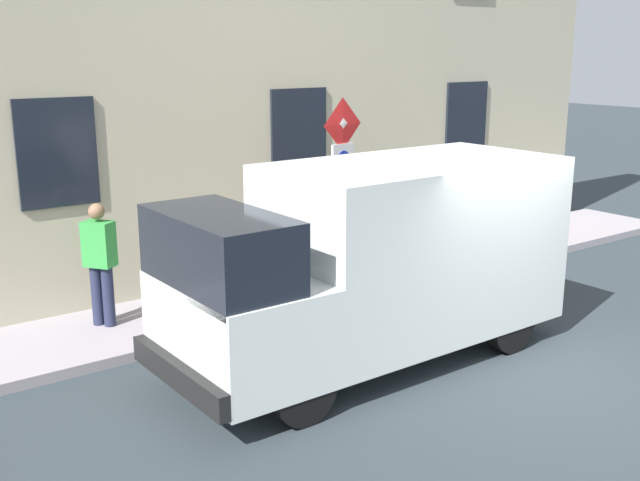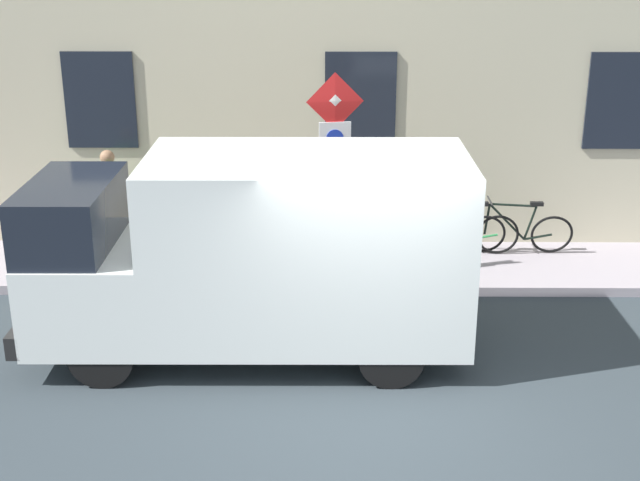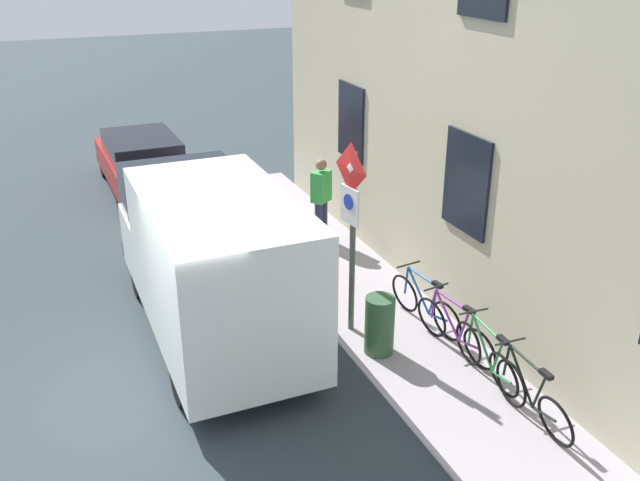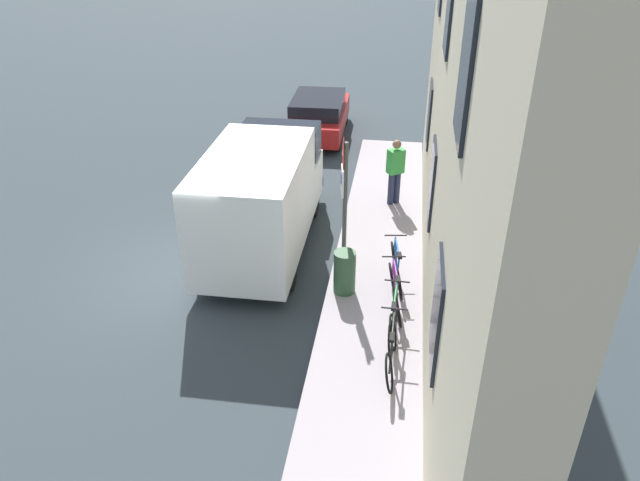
{
  "view_description": "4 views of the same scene",
  "coord_description": "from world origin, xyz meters",
  "px_view_note": "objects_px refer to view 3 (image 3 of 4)",
  "views": [
    {
      "loc": [
        -5.53,
        7.33,
        3.88
      ],
      "look_at": [
        2.57,
        1.34,
        1.32
      ],
      "focal_mm": 42.75,
      "sensor_mm": 36.0,
      "label": 1
    },
    {
      "loc": [
        -8.45,
        0.51,
        5.03
      ],
      "look_at": [
        2.5,
        0.6,
        1.06
      ],
      "focal_mm": 48.96,
      "sensor_mm": 36.0,
      "label": 2
    },
    {
      "loc": [
        -0.78,
        -8.18,
        5.8
      ],
      "look_at": [
        3.05,
        1.01,
        1.46
      ],
      "focal_mm": 38.98,
      "sensor_mm": 36.0,
      "label": 3
    },
    {
      "loc": [
        4.41,
        -10.37,
        7.11
      ],
      "look_at": [
        2.88,
        0.07,
        1.03
      ],
      "focal_mm": 33.82,
      "sensor_mm": 36.0,
      "label": 4
    }
  ],
  "objects_px": {
    "bicycle_purple": "(455,330)",
    "pedestrian": "(321,197)",
    "bicycle_green": "(489,359)",
    "litter_bin": "(380,325)",
    "bicycle_black": "(528,394)",
    "delivery_van": "(211,257)",
    "parked_hatchback": "(142,160)",
    "sign_post_stacked": "(351,213)",
    "bicycle_blue": "(425,304)"
  },
  "relations": [
    {
      "from": "bicycle_blue",
      "to": "bicycle_purple",
      "type": "bearing_deg",
      "value": 171.66
    },
    {
      "from": "delivery_van",
      "to": "parked_hatchback",
      "type": "height_order",
      "value": "delivery_van"
    },
    {
      "from": "parked_hatchback",
      "to": "pedestrian",
      "type": "relative_size",
      "value": 2.35
    },
    {
      "from": "delivery_van",
      "to": "bicycle_purple",
      "type": "xyz_separation_m",
      "value": [
        3.07,
        -2.12,
        -0.82
      ]
    },
    {
      "from": "bicycle_green",
      "to": "bicycle_purple",
      "type": "relative_size",
      "value": 1.0
    },
    {
      "from": "litter_bin",
      "to": "delivery_van",
      "type": "bearing_deg",
      "value": 140.48
    },
    {
      "from": "pedestrian",
      "to": "sign_post_stacked",
      "type": "bearing_deg",
      "value": -50.42
    },
    {
      "from": "delivery_van",
      "to": "litter_bin",
      "type": "distance_m",
      "value": 2.76
    },
    {
      "from": "sign_post_stacked",
      "to": "parked_hatchback",
      "type": "distance_m",
      "value": 8.76
    },
    {
      "from": "sign_post_stacked",
      "to": "bicycle_green",
      "type": "xyz_separation_m",
      "value": [
        1.16,
        -2.04,
        -1.59
      ]
    },
    {
      "from": "bicycle_black",
      "to": "bicycle_green",
      "type": "height_order",
      "value": "same"
    },
    {
      "from": "bicycle_black",
      "to": "bicycle_purple",
      "type": "bearing_deg",
      "value": 0.93
    },
    {
      "from": "delivery_van",
      "to": "pedestrian",
      "type": "xyz_separation_m",
      "value": [
        2.87,
        2.48,
        -0.26
      ]
    },
    {
      "from": "delivery_van",
      "to": "bicycle_blue",
      "type": "height_order",
      "value": "delivery_van"
    },
    {
      "from": "parked_hatchback",
      "to": "litter_bin",
      "type": "bearing_deg",
      "value": -169.64
    },
    {
      "from": "pedestrian",
      "to": "delivery_van",
      "type": "bearing_deg",
      "value": -83.93
    },
    {
      "from": "bicycle_purple",
      "to": "pedestrian",
      "type": "height_order",
      "value": "pedestrian"
    },
    {
      "from": "sign_post_stacked",
      "to": "bicycle_green",
      "type": "height_order",
      "value": "sign_post_stacked"
    },
    {
      "from": "pedestrian",
      "to": "litter_bin",
      "type": "bearing_deg",
      "value": -45.87
    },
    {
      "from": "delivery_van",
      "to": "parked_hatchback",
      "type": "bearing_deg",
      "value": -1.49
    },
    {
      "from": "bicycle_green",
      "to": "litter_bin",
      "type": "height_order",
      "value": "litter_bin"
    },
    {
      "from": "bicycle_green",
      "to": "litter_bin",
      "type": "xyz_separation_m",
      "value": [
        -1.02,
        1.28,
        0.08
      ]
    },
    {
      "from": "litter_bin",
      "to": "pedestrian",
      "type": "bearing_deg",
      "value": 78.91
    },
    {
      "from": "pedestrian",
      "to": "parked_hatchback",
      "type": "bearing_deg",
      "value": 173.45
    },
    {
      "from": "delivery_van",
      "to": "pedestrian",
      "type": "distance_m",
      "value": 3.8
    },
    {
      "from": "delivery_van",
      "to": "bicycle_blue",
      "type": "relative_size",
      "value": 3.12
    },
    {
      "from": "litter_bin",
      "to": "bicycle_blue",
      "type": "bearing_deg",
      "value": 22.22
    },
    {
      "from": "bicycle_black",
      "to": "bicycle_green",
      "type": "xyz_separation_m",
      "value": [
        0.0,
        0.85,
        0.0
      ]
    },
    {
      "from": "bicycle_green",
      "to": "bicycle_blue",
      "type": "relative_size",
      "value": 1.0
    },
    {
      "from": "delivery_van",
      "to": "litter_bin",
      "type": "bearing_deg",
      "value": -129.87
    },
    {
      "from": "bicycle_purple",
      "to": "pedestrian",
      "type": "distance_m",
      "value": 4.64
    },
    {
      "from": "parked_hatchback",
      "to": "pedestrian",
      "type": "xyz_separation_m",
      "value": [
        2.72,
        -5.06,
        0.34
      ]
    },
    {
      "from": "sign_post_stacked",
      "to": "litter_bin",
      "type": "height_order",
      "value": "sign_post_stacked"
    },
    {
      "from": "parked_hatchback",
      "to": "bicycle_green",
      "type": "relative_size",
      "value": 2.36
    },
    {
      "from": "delivery_van",
      "to": "litter_bin",
      "type": "height_order",
      "value": "delivery_van"
    },
    {
      "from": "bicycle_purple",
      "to": "litter_bin",
      "type": "height_order",
      "value": "litter_bin"
    },
    {
      "from": "bicycle_green",
      "to": "bicycle_purple",
      "type": "xyz_separation_m",
      "value": [
        -0.0,
        0.85,
        0.0
      ]
    },
    {
      "from": "bicycle_black",
      "to": "litter_bin",
      "type": "height_order",
      "value": "litter_bin"
    },
    {
      "from": "sign_post_stacked",
      "to": "litter_bin",
      "type": "relative_size",
      "value": 3.24
    },
    {
      "from": "delivery_van",
      "to": "bicycle_blue",
      "type": "distance_m",
      "value": 3.42
    },
    {
      "from": "bicycle_blue",
      "to": "litter_bin",
      "type": "relative_size",
      "value": 1.9
    },
    {
      "from": "delivery_van",
      "to": "bicycle_purple",
      "type": "height_order",
      "value": "delivery_van"
    },
    {
      "from": "bicycle_blue",
      "to": "bicycle_black",
      "type": "bearing_deg",
      "value": 171.69
    },
    {
      "from": "delivery_van",
      "to": "bicycle_black",
      "type": "xyz_separation_m",
      "value": [
        3.07,
        -3.82,
        -0.82
      ]
    },
    {
      "from": "bicycle_black",
      "to": "pedestrian",
      "type": "distance_m",
      "value": 6.33
    },
    {
      "from": "delivery_van",
      "to": "pedestrian",
      "type": "bearing_deg",
      "value": -49.5
    },
    {
      "from": "bicycle_black",
      "to": "bicycle_purple",
      "type": "height_order",
      "value": "same"
    },
    {
      "from": "sign_post_stacked",
      "to": "bicycle_blue",
      "type": "xyz_separation_m",
      "value": [
        1.16,
        -0.34,
        -1.59
      ]
    },
    {
      "from": "bicycle_black",
      "to": "delivery_van",
      "type": "bearing_deg",
      "value": 39.68
    },
    {
      "from": "bicycle_green",
      "to": "litter_bin",
      "type": "bearing_deg",
      "value": 40.97
    }
  ]
}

